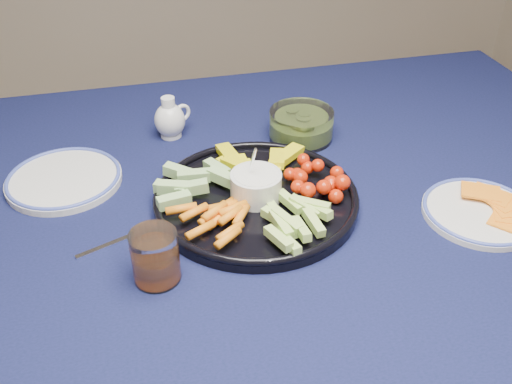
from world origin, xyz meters
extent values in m
cylinder|color=#4A2D18|center=(0.72, 0.42, 0.35)|extent=(0.07, 0.07, 0.70)
cube|color=#4A2D18|center=(0.00, 0.00, 0.72)|extent=(1.60, 1.00, 0.04)
cube|color=black|center=(0.00, 0.00, 0.74)|extent=(1.66, 1.06, 0.01)
cube|color=black|center=(0.00, 0.53, 0.60)|extent=(1.66, 0.01, 0.30)
cylinder|color=black|center=(0.02, -0.04, 0.75)|extent=(0.37, 0.37, 0.02)
torus|color=black|center=(0.02, -0.04, 0.77)|extent=(0.37, 0.37, 0.01)
cylinder|color=silver|center=(0.02, -0.04, 0.79)|extent=(0.09, 0.09, 0.05)
cylinder|color=silver|center=(0.02, -0.04, 0.81)|extent=(0.08, 0.08, 0.01)
cylinder|color=silver|center=(-0.09, 0.25, 0.75)|extent=(0.05, 0.05, 0.01)
ellipsoid|color=silver|center=(-0.09, 0.25, 0.78)|extent=(0.07, 0.07, 0.08)
cylinder|color=silver|center=(-0.09, 0.25, 0.82)|extent=(0.03, 0.03, 0.03)
torus|color=silver|center=(-0.07, 0.26, 0.79)|extent=(0.04, 0.02, 0.04)
torus|color=#3F4FB0|center=(-0.09, 0.25, 0.81)|extent=(0.03, 0.03, 0.00)
cylinder|color=white|center=(0.18, 0.17, 0.78)|extent=(0.14, 0.14, 0.06)
cylinder|color=#4F681D|center=(0.18, 0.17, 0.77)|extent=(0.11, 0.11, 0.03)
cylinder|color=silver|center=(0.40, -0.17, 0.75)|extent=(0.20, 0.20, 0.01)
torus|color=#3F4FB0|center=(0.40, -0.17, 0.76)|extent=(0.20, 0.20, 0.01)
cylinder|color=white|center=(-0.17, -0.19, 0.79)|extent=(0.07, 0.07, 0.09)
cylinder|color=orange|center=(-0.17, -0.19, 0.77)|extent=(0.06, 0.06, 0.05)
cube|color=white|center=(-0.23, -0.09, 0.75)|extent=(0.12, 0.06, 0.00)
cube|color=white|center=(-0.16, -0.06, 0.75)|extent=(0.04, 0.03, 0.00)
cube|color=white|center=(0.39, -0.15, 0.75)|extent=(0.14, 0.07, 0.00)
cylinder|color=silver|center=(-0.31, 0.11, 0.75)|extent=(0.22, 0.22, 0.01)
torus|color=#3F4FB0|center=(-0.31, 0.11, 0.76)|extent=(0.21, 0.21, 0.01)
camera|label=1|loc=(-0.17, -0.85, 1.36)|focal=40.00mm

